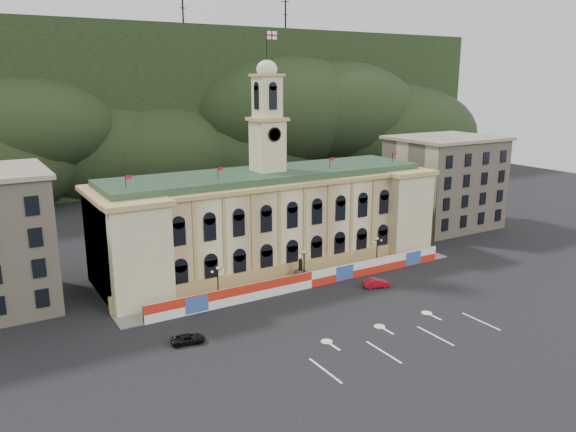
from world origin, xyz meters
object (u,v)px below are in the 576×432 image
statue (300,274)px  black_suv (188,339)px  lamp_center (304,264)px  red_sedan (376,283)px

statue → black_suv: statue is taller
lamp_center → red_sedan: (8.36, -6.81, -2.42)m
statue → lamp_center: (0.00, -1.00, 1.89)m
black_suv → lamp_center: bearing=-55.2°
statue → lamp_center: 2.14m
statue → black_suv: (-22.13, -10.59, -0.63)m
statue → red_sedan: statue is taller
statue → black_suv: 24.54m
red_sedan → black_suv: red_sedan is taller
black_suv → statue: bearing=-53.1°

